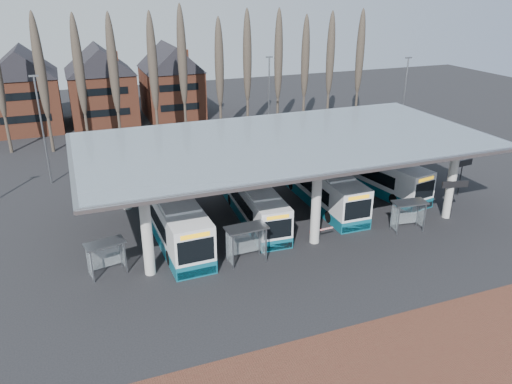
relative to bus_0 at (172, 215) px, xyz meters
name	(u,v)px	position (x,y,z in m)	size (l,w,h in m)	color
ground	(331,258)	(9.45, -7.35, -1.68)	(140.00, 140.00, 0.00)	black
brick_strip	(451,375)	(9.45, -19.35, -1.67)	(70.00, 10.00, 0.03)	#502E20
station_canopy	(285,147)	(9.45, 0.65, 4.00)	(32.00, 16.00, 6.34)	#B8B8B3
poplar_row	(201,63)	(9.45, 25.65, 7.09)	(45.10, 1.10, 14.50)	#473D33
townhouse_row	(62,80)	(-6.30, 36.65, 4.25)	(36.80, 10.30, 12.25)	brown
lamp_post_a	(42,129)	(-8.55, 14.65, 3.65)	(0.80, 0.16, 10.17)	slate
lamp_post_b	(269,100)	(15.45, 18.65, 3.65)	(0.80, 0.16, 10.17)	slate
lamp_post_c	(404,101)	(29.45, 12.65, 3.65)	(0.80, 0.16, 10.17)	slate
bus_0	(172,215)	(0.00, 0.00, 0.00)	(3.10, 12.92, 3.57)	white
bus_1	(254,202)	(6.72, 0.54, -0.23)	(3.00, 11.24, 3.09)	white
bus_2	(321,185)	(13.28, 1.56, -0.10)	(2.79, 12.15, 3.36)	white
bus_3	(374,172)	(19.44, 2.78, -0.14)	(4.49, 12.04, 3.27)	white
shelter_0	(105,251)	(-5.16, -3.85, 0.01)	(2.70, 1.73, 2.32)	gray
shelter_1	(246,236)	(3.86, -5.51, 0.21)	(2.88, 1.56, 2.61)	gray
shelter_2	(408,209)	(17.00, -5.52, 0.05)	(2.71, 1.60, 2.38)	gray
info_sign_0	(455,187)	(21.53, -5.19, 1.05)	(2.16, 0.60, 3.25)	black
info_sign_1	(462,166)	(25.56, -1.54, 1.08)	(2.21, 0.36, 3.30)	black
barrier	(321,230)	(10.07, -4.63, -0.93)	(1.95, 0.57, 0.97)	black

